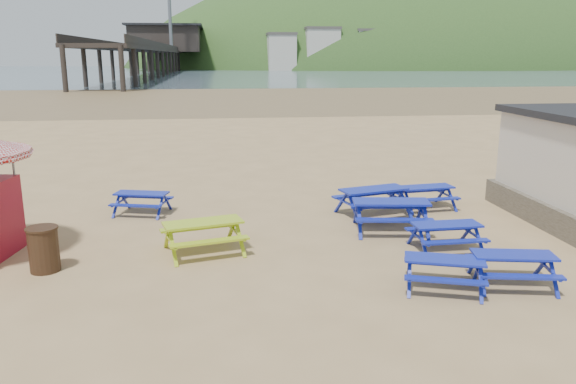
{
  "coord_description": "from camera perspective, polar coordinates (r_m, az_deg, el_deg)",
  "views": [
    {
      "loc": [
        -1.93,
        -13.33,
        4.63
      ],
      "look_at": [
        -0.06,
        1.5,
        1.0
      ],
      "focal_mm": 35.0,
      "sensor_mm": 36.0,
      "label": 1
    }
  ],
  "objects": [
    {
      "name": "ground",
      "position": [
        14.24,
        0.99,
        -5.32
      ],
      "size": [
        400.0,
        400.0,
        0.0
      ],
      "primitive_type": "plane",
      "color": "tan",
      "rests_on": "ground"
    },
    {
      "name": "wet_sand",
      "position": [
        68.51,
        -5.63,
        9.7
      ],
      "size": [
        400.0,
        400.0,
        0.0
      ],
      "primitive_type": "plane",
      "color": "olive",
      "rests_on": "ground"
    },
    {
      "name": "sea",
      "position": [
        183.4,
        -6.73,
        12.1
      ],
      "size": [
        400.0,
        400.0,
        0.0
      ],
      "primitive_type": "plane",
      "color": "#495B68",
      "rests_on": "ground"
    },
    {
      "name": "picnic_table_blue_a",
      "position": [
        17.41,
        -14.6,
        -1.11
      ],
      "size": [
        1.83,
        1.62,
        0.66
      ],
      "rotation": [
        0.0,
        0.0,
        -0.26
      ],
      "color": "#1C109B",
      "rests_on": "ground"
    },
    {
      "name": "picnic_table_blue_b",
      "position": [
        16.83,
        8.65,
        -1.01
      ],
      "size": [
        2.33,
        2.06,
        0.83
      ],
      "rotation": [
        0.0,
        0.0,
        0.27
      ],
      "color": "#1C109B",
      "rests_on": "ground"
    },
    {
      "name": "picnic_table_blue_c",
      "position": [
        15.41,
        10.36,
        -2.41
      ],
      "size": [
        2.24,
        1.9,
        0.85
      ],
      "rotation": [
        0.0,
        0.0,
        -0.14
      ],
      "color": "#1C109B",
      "rests_on": "ground"
    },
    {
      "name": "picnic_table_blue_d",
      "position": [
        11.93,
        15.54,
        -7.99
      ],
      "size": [
        1.9,
        1.71,
        0.66
      ],
      "rotation": [
        0.0,
        0.0,
        -0.32
      ],
      "color": "#1C109B",
      "rests_on": "ground"
    },
    {
      "name": "picnic_table_blue_e",
      "position": [
        12.56,
        21.84,
        -7.32
      ],
      "size": [
        1.86,
        1.61,
        0.69
      ],
      "rotation": [
        0.0,
        0.0,
        -0.19
      ],
      "color": "#1C109B",
      "rests_on": "ground"
    },
    {
      "name": "picnic_table_blue_f",
      "position": [
        14.21,
        15.74,
        -4.43
      ],
      "size": [
        1.67,
        1.36,
        0.69
      ],
      "rotation": [
        0.0,
        0.0,
        0.03
      ],
      "color": "#1C109B",
      "rests_on": "ground"
    },
    {
      "name": "picnic_table_yellow",
      "position": [
        13.69,
        -8.57,
        -4.54
      ],
      "size": [
        2.18,
        1.92,
        0.78
      ],
      "rotation": [
        0.0,
        0.0,
        0.25
      ],
      "color": "#A1BB15",
      "rests_on": "ground"
    },
    {
      "name": "litter_bin",
      "position": [
        13.48,
        -23.57,
        -5.32
      ],
      "size": [
        0.69,
        0.69,
        1.01
      ],
      "color": "#3B2115",
      "rests_on": "ground"
    },
    {
      "name": "pier",
      "position": [
        192.24,
        -12.32,
        13.58
      ],
      "size": [
        24.0,
        220.0,
        39.29
      ],
      "color": "black",
      "rests_on": "ground"
    },
    {
      "name": "headland_town",
      "position": [
        260.22,
        13.73,
        10.05
      ],
      "size": [
        264.0,
        144.0,
        108.0
      ],
      "color": "#2D4C1E",
      "rests_on": "ground"
    },
    {
      "name": "picnic_table_blue_g",
      "position": [
        17.98,
        13.78,
        -0.52
      ],
      "size": [
        1.82,
        1.53,
        0.7
      ],
      "rotation": [
        0.0,
        0.0,
        0.12
      ],
      "color": "#1C109B",
      "rests_on": "ground"
    }
  ]
}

